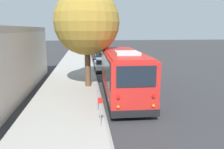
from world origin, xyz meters
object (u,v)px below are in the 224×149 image
at_px(shuttle_bus, 123,72).
at_px(street_tree, 87,18).
at_px(parked_sedan_black, 100,57).
at_px(sign_post_far, 98,100).
at_px(parked_sedan_tan, 95,50).
at_px(fire_hydrant, 89,71).
at_px(parked_sedan_white, 102,65).
at_px(parked_sedan_navy, 98,53).
at_px(sign_post_near, 100,112).

height_order(shuttle_bus, street_tree, street_tree).
xyz_separation_m(parked_sedan_black, sign_post_far, (-20.08, 1.56, 0.14)).
height_order(parked_sedan_tan, fire_hydrant, parked_sedan_tan).
relative_size(parked_sedan_white, fire_hydrant, 5.77).
xyz_separation_m(shuttle_bus, parked_sedan_white, (10.18, 0.61, -1.14)).
bearing_deg(parked_sedan_tan, sign_post_far, -178.36).
xyz_separation_m(sign_post_far, fire_hydrant, (9.74, 0.28, -0.19)).
distance_m(street_tree, fire_hydrant, 6.41).
xyz_separation_m(parked_sedan_white, street_tree, (-7.41, 1.76, 4.87)).
bearing_deg(parked_sedan_navy, parked_sedan_black, 179.95).
xyz_separation_m(street_tree, sign_post_near, (-7.79, -0.44, -4.60)).
distance_m(shuttle_bus, parked_sedan_navy, 23.57).
xyz_separation_m(parked_sedan_tan, fire_hydrant, (-22.38, 1.60, -0.03)).
distance_m(parked_sedan_tan, fire_hydrant, 22.44).
relative_size(parked_sedan_tan, street_tree, 0.57).
height_order(parked_sedan_navy, sign_post_near, sign_post_near).
bearing_deg(parked_sedan_navy, sign_post_near, 176.76).
height_order(parked_sedan_tan, sign_post_far, sign_post_far).
bearing_deg(sign_post_far, parked_sedan_navy, -3.36).
height_order(parked_sedan_navy, parked_sedan_tan, parked_sedan_tan).
bearing_deg(shuttle_bus, street_tree, 42.06).
bearing_deg(street_tree, sign_post_far, -175.56).
height_order(parked_sedan_white, sign_post_far, sign_post_far).
xyz_separation_m(parked_sedan_black, fire_hydrant, (-10.34, 1.84, -0.05)).
height_order(parked_sedan_navy, sign_post_far, sign_post_far).
bearing_deg(sign_post_near, fire_hydrant, 1.33).
height_order(parked_sedan_tan, street_tree, street_tree).
relative_size(shuttle_bus, parked_sedan_tan, 1.90).
xyz_separation_m(shuttle_bus, parked_sedan_black, (17.19, 0.37, -1.16)).
xyz_separation_m(parked_sedan_navy, sign_post_far, (-26.42, 1.55, 0.17)).
distance_m(parked_sedan_white, fire_hydrant, 3.69).
height_order(shuttle_bus, sign_post_near, shuttle_bus).
height_order(parked_sedan_white, parked_sedan_navy, parked_sedan_white).
distance_m(parked_sedan_black, parked_sedan_tan, 12.05).
bearing_deg(sign_post_near, parked_sedan_white, -4.96).
distance_m(shuttle_bus, fire_hydrant, 7.30).
bearing_deg(parked_sedan_navy, shuttle_bus, -179.20).
bearing_deg(fire_hydrant, shuttle_bus, -162.15).
height_order(shuttle_bus, parked_sedan_white, shuttle_bus).
bearing_deg(parked_sedan_tan, parked_sedan_black, -174.87).
bearing_deg(parked_sedan_black, parked_sedan_tan, -2.17).
height_order(sign_post_far, fire_hydrant, sign_post_far).
xyz_separation_m(parked_sedan_black, street_tree, (-14.42, 2.00, 4.88)).
height_order(shuttle_bus, parked_sedan_tan, shuttle_bus).
bearing_deg(street_tree, parked_sedan_black, -7.90).
bearing_deg(parked_sedan_tan, parked_sedan_white, -176.01).
bearing_deg(parked_sedan_tan, fire_hydrant, 179.91).
height_order(shuttle_bus, parked_sedan_navy, shuttle_bus).
xyz_separation_m(parked_sedan_white, parked_sedan_black, (7.01, -0.24, -0.01)).
height_order(parked_sedan_white, sign_post_near, sign_post_near).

